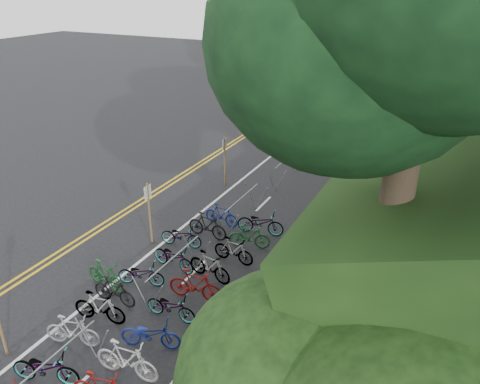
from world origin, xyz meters
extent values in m
plane|color=black|center=(0.00, 0.00, 0.00)|extent=(120.00, 120.00, 0.00)
cube|color=gold|center=(-2.15, 10.00, 0.00)|extent=(0.12, 80.00, 0.01)
cube|color=gold|center=(-1.85, 10.00, 0.00)|extent=(0.12, 80.00, 0.01)
cube|color=silver|center=(1.00, 10.00, 0.00)|extent=(0.12, 80.00, 0.01)
cube|color=silver|center=(5.20, 10.00, 0.00)|extent=(0.12, 80.00, 0.01)
cube|color=silver|center=(3.10, 4.00, 0.00)|extent=(0.10, 1.60, 0.01)
cube|color=silver|center=(3.10, 10.00, 0.00)|extent=(0.10, 1.60, 0.01)
cube|color=silver|center=(3.10, 16.00, 0.00)|extent=(0.10, 1.60, 0.01)
cube|color=silver|center=(3.10, 22.00, 0.00)|extent=(0.10, 1.60, 0.01)
cube|color=silver|center=(3.10, 28.00, 0.00)|extent=(0.10, 1.60, 0.01)
cube|color=silver|center=(3.10, 34.00, 0.00)|extent=(0.10, 1.60, 0.01)
cube|color=maroon|center=(5.70, 12.00, 0.05)|extent=(0.25, 28.00, 0.10)
cube|color=#382819|center=(6.40, 22.00, 0.08)|extent=(1.40, 44.00, 0.16)
ellipsoid|color=#284C19|center=(7.20, 3.00, 1.04)|extent=(2.00, 2.80, 1.60)
ellipsoid|color=#284C19|center=(8.00, 8.00, 1.55)|extent=(2.60, 3.64, 2.08)
ellipsoid|color=#284C19|center=(9.20, 14.00, 1.99)|extent=(2.20, 3.08, 1.76)
ellipsoid|color=#284C19|center=(7.80, 20.00, 1.56)|extent=(3.00, 4.20, 2.40)
ellipsoid|color=#284C19|center=(8.50, 26.00, 1.73)|extent=(2.40, 3.36, 1.92)
ellipsoid|color=#284C19|center=(9.80, 30.00, 2.41)|extent=(2.80, 3.92, 2.24)
ellipsoid|color=#284C19|center=(7.00, 6.00, 0.90)|extent=(1.80, 2.52, 1.44)
ellipsoid|color=#284C19|center=(10.00, 18.00, 2.60)|extent=(3.20, 4.48, 2.56)
ellipsoid|color=black|center=(8.00, 0.50, 1.21)|extent=(5.28, 6.16, 3.52)
cylinder|color=#2D2319|center=(9.50, 3.00, 3.90)|extent=(0.79, 0.79, 5.40)
ellipsoid|color=black|center=(9.50, 3.00, 8.81)|extent=(7.38, 7.38, 7.01)
cylinder|color=#2D2319|center=(-9.00, 42.00, 2.70)|extent=(0.79, 0.79, 5.40)
cylinder|color=#2D2319|center=(-6.00, 50.00, 2.49)|extent=(0.77, 0.77, 4.98)
cylinder|color=gray|center=(2.86, -2.02, 1.17)|extent=(0.05, 3.02, 0.05)
cylinder|color=gray|center=(2.58, -0.61, 0.58)|extent=(0.59, 0.04, 1.15)
cylinder|color=gray|center=(3.14, -0.61, 0.58)|extent=(0.59, 0.04, 1.15)
cylinder|color=gray|center=(3.00, 3.00, 1.15)|extent=(0.05, 3.00, 0.05)
cylinder|color=gray|center=(2.72, 1.60, 0.57)|extent=(0.58, 0.04, 1.13)
cylinder|color=gray|center=(3.28, 1.60, 0.57)|extent=(0.58, 0.04, 1.13)
cylinder|color=gray|center=(2.72, 4.40, 0.57)|extent=(0.58, 0.04, 1.13)
cylinder|color=gray|center=(3.28, 4.40, 0.57)|extent=(0.58, 0.04, 1.13)
cylinder|color=gray|center=(3.00, 8.00, 1.15)|extent=(0.05, 3.00, 0.05)
cylinder|color=gray|center=(2.72, 6.60, 0.57)|extent=(0.58, 0.04, 1.13)
cylinder|color=gray|center=(3.28, 6.60, 0.57)|extent=(0.58, 0.04, 1.13)
cylinder|color=gray|center=(2.72, 9.40, 0.57)|extent=(0.58, 0.04, 1.13)
cylinder|color=gray|center=(3.28, 9.40, 0.57)|extent=(0.58, 0.04, 1.13)
cylinder|color=gray|center=(3.00, 13.00, 1.15)|extent=(0.05, 3.00, 0.05)
cylinder|color=gray|center=(2.72, 11.60, 0.57)|extent=(0.58, 0.04, 1.13)
cylinder|color=gray|center=(3.28, 11.60, 0.57)|extent=(0.58, 0.04, 1.13)
cylinder|color=gray|center=(2.72, 14.40, 0.57)|extent=(0.58, 0.04, 1.13)
cylinder|color=gray|center=(3.28, 14.40, 0.57)|extent=(0.58, 0.04, 1.13)
cylinder|color=gray|center=(3.00, 18.00, 1.15)|extent=(0.05, 3.00, 0.05)
cylinder|color=gray|center=(2.72, 16.60, 0.57)|extent=(0.58, 0.04, 1.13)
cylinder|color=gray|center=(3.28, 16.60, 0.57)|extent=(0.58, 0.04, 1.13)
cylinder|color=gray|center=(2.72, 19.40, 0.57)|extent=(0.58, 0.04, 1.13)
cylinder|color=gray|center=(3.28, 19.40, 0.57)|extent=(0.58, 0.04, 1.13)
cylinder|color=gray|center=(3.00, 23.00, 1.15)|extent=(0.05, 3.00, 0.05)
cylinder|color=gray|center=(2.72, 21.60, 0.57)|extent=(0.58, 0.04, 1.13)
cylinder|color=gray|center=(3.28, 21.60, 0.57)|extent=(0.58, 0.04, 1.13)
cylinder|color=gray|center=(2.72, 24.40, 0.57)|extent=(0.58, 0.04, 1.13)
cylinder|color=gray|center=(3.28, 24.40, 0.57)|extent=(0.58, 0.04, 1.13)
cylinder|color=brown|center=(0.60, 5.00, 1.25)|extent=(0.08, 0.08, 2.50)
cube|color=silver|center=(0.60, 5.00, 2.15)|extent=(0.02, 0.40, 0.50)
cylinder|color=brown|center=(0.60, 11.00, 1.25)|extent=(0.08, 0.08, 2.50)
cube|color=silver|center=(0.60, 11.00, 2.15)|extent=(0.02, 0.40, 0.50)
cylinder|color=brown|center=(0.60, 17.00, 1.25)|extent=(0.08, 0.08, 2.50)
cube|color=silver|center=(0.60, 17.00, 2.15)|extent=(0.02, 0.40, 0.50)
cylinder|color=brown|center=(0.60, 23.00, 1.25)|extent=(0.08, 0.08, 2.50)
cube|color=silver|center=(0.60, 23.00, 2.15)|extent=(0.02, 0.40, 0.50)
imported|color=#144C1E|center=(0.99, 1.96, 0.50)|extent=(0.69, 1.70, 0.99)
imported|color=slate|center=(2.33, -1.79, 0.48)|extent=(1.12, 1.91, 0.95)
imported|color=#9E9EA3|center=(1.96, -0.50, 0.49)|extent=(0.88, 1.69, 0.97)
imported|color=beige|center=(4.03, -0.73, 0.55)|extent=(0.69, 1.87, 1.10)
imported|color=slate|center=(1.95, 0.60, 0.51)|extent=(0.76, 1.76, 1.02)
imported|color=navy|center=(3.94, 0.40, 0.45)|extent=(1.09, 1.81, 0.90)
imported|color=black|center=(1.78, 1.46, 0.47)|extent=(0.47, 1.59, 0.95)
imported|color=slate|center=(3.77, 1.65, 0.43)|extent=(0.66, 1.67, 0.86)
imported|color=slate|center=(1.92, 2.63, 0.42)|extent=(1.00, 1.69, 0.84)
imported|color=maroon|center=(3.94, 2.76, 0.54)|extent=(0.75, 1.86, 1.09)
imported|color=slate|center=(2.36, 3.90, 0.47)|extent=(0.86, 1.85, 0.94)
imported|color=slate|center=(3.80, 3.91, 0.51)|extent=(0.74, 1.76, 1.03)
imported|color=slate|center=(1.76, 5.30, 0.43)|extent=(0.82, 1.72, 0.86)
imported|color=slate|center=(4.04, 5.20, 0.48)|extent=(0.54, 1.62, 0.96)
imported|color=black|center=(2.32, 6.31, 0.52)|extent=(0.57, 1.76, 1.04)
imported|color=#144C1E|center=(4.13, 6.34, 0.47)|extent=(0.87, 1.64, 0.95)
imported|color=navy|center=(2.33, 7.44, 0.47)|extent=(0.52, 1.58, 0.93)
imported|color=slate|center=(4.08, 7.49, 0.49)|extent=(0.96, 1.96, 0.99)
camera|label=1|loc=(10.60, -7.46, 9.40)|focal=35.00mm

